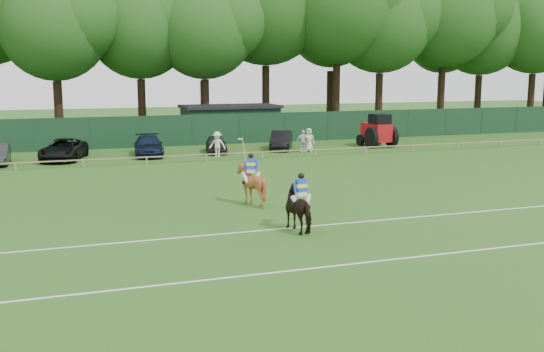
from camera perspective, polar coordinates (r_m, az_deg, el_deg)
name	(u,v)px	position (r m, az deg, el deg)	size (l,w,h in m)	color
ground	(285,222)	(25.97, 1.13, -4.15)	(160.00, 160.00, 0.00)	#1E4C14
horse_dark	(301,209)	(24.45, 2.61, -2.96)	(0.93, 2.03, 1.72)	black
horse_chestnut	(251,185)	(29.08, -1.89, -0.78)	(1.51, 1.70, 1.87)	brown
suv_black	(64,150)	(45.62, -18.18, 2.26)	(2.39, 5.19, 1.44)	black
sedan_navy	(149,146)	(46.40, -11.01, 2.67)	(1.99, 4.89, 1.42)	#101A32
hatch_grey	(216,144)	(47.40, -5.03, 2.87)	(1.51, 3.76, 1.28)	#29292B
estate_black	(281,140)	(49.12, 0.83, 3.22)	(1.50, 4.31, 1.42)	black
spectator_left	(217,144)	(44.96, -4.92, 2.84)	(1.16, 0.67, 1.80)	silver
spectator_mid	(303,141)	(47.36, 2.76, 3.13)	(0.98, 0.41, 1.68)	silver
spectator_right	(309,140)	(47.72, 3.32, 3.23)	(0.87, 0.56, 1.78)	silver
rider_dark	(301,189)	(24.29, 2.64, -1.22)	(0.93, 0.44, 1.41)	silver
rider_chestnut	(251,167)	(28.93, -1.91, 0.80)	(0.91, 0.77, 2.05)	silver
pitch_lines	(319,244)	(22.82, 4.19, -6.11)	(60.00, 5.10, 0.01)	silver
pitch_rail	(192,155)	(42.95, -7.21, 1.87)	(62.10, 0.10, 0.50)	#997F5B
perimeter_fence	(168,131)	(51.64, -9.32, 4.01)	(92.08, 0.08, 2.50)	#14351E
utility_shed	(230,122)	(55.84, -3.77, 4.83)	(8.40, 4.40, 3.04)	#14331E
tree_row	(175,136)	(59.95, -8.72, 3.59)	(96.00, 12.00, 21.00)	#26561C
tractor	(378,131)	(51.48, 9.45, 3.98)	(2.27, 3.22, 2.62)	#A70F14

